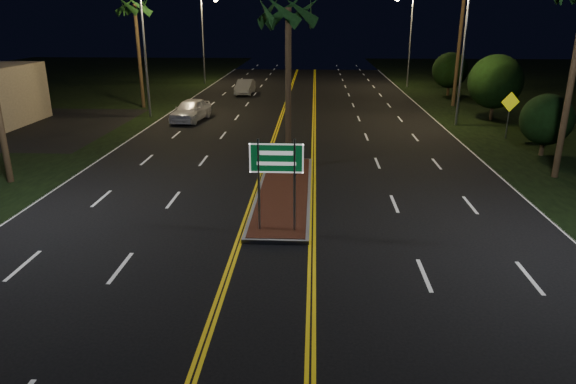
# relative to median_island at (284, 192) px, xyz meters

# --- Properties ---
(ground) EXTENTS (120.00, 120.00, 0.00)m
(ground) POSITION_rel_median_island_xyz_m (0.00, -7.00, -0.08)
(ground) COLOR black
(ground) RESTS_ON ground
(median_island) EXTENTS (2.25, 10.25, 0.17)m
(median_island) POSITION_rel_median_island_xyz_m (0.00, 0.00, 0.00)
(median_island) COLOR gray
(median_island) RESTS_ON ground
(highway_sign) EXTENTS (1.80, 0.08, 3.20)m
(highway_sign) POSITION_rel_median_island_xyz_m (0.00, -4.20, 2.32)
(highway_sign) COLOR gray
(highway_sign) RESTS_ON ground
(streetlight_left_mid) EXTENTS (1.91, 0.44, 9.00)m
(streetlight_left_mid) POSITION_rel_median_island_xyz_m (-10.61, 17.00, 5.57)
(streetlight_left_mid) COLOR gray
(streetlight_left_mid) RESTS_ON ground
(streetlight_left_far) EXTENTS (1.91, 0.44, 9.00)m
(streetlight_left_far) POSITION_rel_median_island_xyz_m (-10.61, 37.00, 5.57)
(streetlight_left_far) COLOR gray
(streetlight_left_far) RESTS_ON ground
(streetlight_right_mid) EXTENTS (1.91, 0.44, 9.00)m
(streetlight_right_mid) POSITION_rel_median_island_xyz_m (10.61, 15.00, 5.57)
(streetlight_right_mid) COLOR gray
(streetlight_right_mid) RESTS_ON ground
(streetlight_right_far) EXTENTS (1.91, 0.44, 9.00)m
(streetlight_right_far) POSITION_rel_median_island_xyz_m (10.61, 35.00, 5.57)
(streetlight_right_far) COLOR gray
(streetlight_right_far) RESTS_ON ground
(palm_median) EXTENTS (2.40, 2.40, 8.30)m
(palm_median) POSITION_rel_median_island_xyz_m (0.00, 3.50, 7.19)
(palm_median) COLOR #382819
(palm_median) RESTS_ON ground
(palm_left_far) EXTENTS (2.40, 2.40, 8.80)m
(palm_left_far) POSITION_rel_median_island_xyz_m (-12.80, 21.00, 7.66)
(palm_left_far) COLOR #382819
(palm_left_far) RESTS_ON ground
(shrub_near) EXTENTS (2.70, 2.70, 3.30)m
(shrub_near) POSITION_rel_median_island_xyz_m (13.50, 7.00, 1.86)
(shrub_near) COLOR #382819
(shrub_near) RESTS_ON ground
(shrub_mid) EXTENTS (3.78, 3.78, 4.62)m
(shrub_mid) POSITION_rel_median_island_xyz_m (14.00, 17.00, 2.64)
(shrub_mid) COLOR #382819
(shrub_mid) RESTS_ON ground
(shrub_far) EXTENTS (3.24, 3.24, 3.96)m
(shrub_far) POSITION_rel_median_island_xyz_m (13.80, 29.00, 2.25)
(shrub_far) COLOR #382819
(shrub_far) RESTS_ON ground
(car_near) EXTENTS (3.10, 5.72, 1.81)m
(car_near) POSITION_rel_median_island_xyz_m (-7.58, 15.61, 0.82)
(car_near) COLOR white
(car_near) RESTS_ON ground
(car_far) EXTENTS (2.21, 4.83, 1.59)m
(car_far) POSITION_rel_median_island_xyz_m (-5.44, 28.95, 0.71)
(car_far) COLOR #B7BBC2
(car_far) RESTS_ON ground
(warning_sign) EXTENTS (1.16, 0.29, 2.83)m
(warning_sign) POSITION_rel_median_island_xyz_m (13.00, 11.02, 1.79)
(warning_sign) COLOR gray
(warning_sign) RESTS_ON ground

